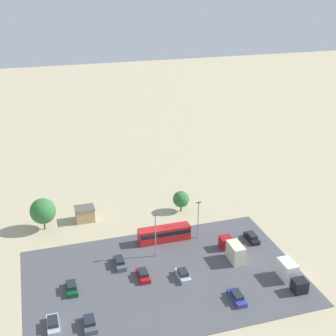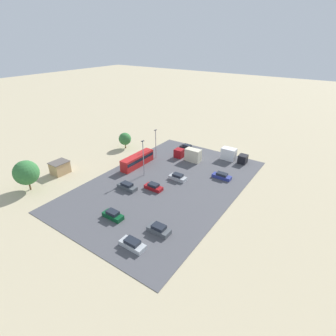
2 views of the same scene
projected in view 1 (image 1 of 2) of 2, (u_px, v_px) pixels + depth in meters
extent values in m
plane|color=tan|center=(149.00, 246.00, 94.26)|extent=(400.00, 400.00, 0.00)
cube|color=#4C4C51|center=(164.00, 277.00, 84.66)|extent=(49.45, 31.92, 0.08)
cube|color=tan|center=(85.00, 214.00, 103.34)|extent=(4.04, 3.39, 3.04)
cube|color=#59514C|center=(84.00, 208.00, 102.72)|extent=(4.28, 3.63, 0.12)
cube|color=red|center=(164.00, 234.00, 95.46)|extent=(10.75, 2.48, 3.08)
cube|color=black|center=(164.00, 232.00, 95.24)|extent=(10.32, 2.52, 0.86)
cube|color=#0C4723|center=(72.00, 289.00, 80.87)|extent=(1.77, 4.28, 0.90)
cube|color=#1E232D|center=(71.00, 285.00, 80.56)|extent=(1.49, 2.39, 0.66)
cube|color=#4C5156|center=(90.00, 324.00, 72.82)|extent=(1.97, 4.24, 0.87)
cube|color=#1E232D|center=(89.00, 320.00, 72.53)|extent=(1.66, 2.38, 0.64)
cube|color=navy|center=(237.00, 298.00, 78.65)|extent=(1.76, 4.65, 0.82)
cube|color=#1E232D|center=(237.00, 294.00, 78.37)|extent=(1.48, 2.60, 0.60)
cube|color=#ADB2B7|center=(53.00, 325.00, 72.60)|extent=(1.89, 4.55, 0.85)
cube|color=#1E232D|center=(53.00, 322.00, 72.31)|extent=(1.59, 2.55, 0.62)
cube|color=#4C5156|center=(120.00, 263.00, 87.84)|extent=(1.78, 4.78, 0.88)
cube|color=#1E232D|center=(119.00, 260.00, 87.54)|extent=(1.50, 2.68, 0.65)
cube|color=#ADB2B7|center=(183.00, 276.00, 84.28)|extent=(1.83, 4.29, 0.88)
cube|color=#1E232D|center=(183.00, 272.00, 83.98)|extent=(1.53, 2.40, 0.65)
cube|color=maroon|center=(143.00, 276.00, 84.30)|extent=(1.82, 4.28, 0.84)
cube|color=#1E232D|center=(143.00, 272.00, 84.02)|extent=(1.53, 2.40, 0.62)
cube|color=black|center=(252.00, 238.00, 95.96)|extent=(1.72, 4.50, 0.90)
cube|color=#1E232D|center=(252.00, 235.00, 95.65)|extent=(1.45, 2.52, 0.66)
cube|color=black|center=(299.00, 286.00, 80.44)|extent=(2.43, 2.21, 2.33)
cube|color=white|center=(287.00, 270.00, 83.91)|extent=(2.43, 3.93, 3.32)
cube|color=maroon|center=(226.00, 243.00, 93.02)|extent=(2.31, 2.40, 2.45)
cube|color=beige|center=(236.00, 253.00, 88.82)|extent=(2.31, 4.27, 3.50)
cylinder|color=brown|center=(181.00, 208.00, 107.63)|extent=(0.36, 0.36, 1.62)
sphere|color=#337038|center=(181.00, 199.00, 106.75)|extent=(3.78, 3.78, 3.78)
cylinder|color=brown|center=(44.00, 224.00, 100.00)|extent=(0.36, 0.36, 2.30)
sphere|color=#337038|center=(43.00, 211.00, 98.74)|extent=(5.49, 5.49, 5.49)
cylinder|color=gray|center=(156.00, 236.00, 89.18)|extent=(0.20, 0.20, 8.88)
cube|color=#4C4C51|center=(155.00, 215.00, 87.37)|extent=(0.90, 0.28, 0.20)
cylinder|color=gray|center=(198.00, 221.00, 95.50)|extent=(0.20, 0.20, 8.03)
cube|color=#4C4C51|center=(199.00, 202.00, 93.85)|extent=(0.90, 0.28, 0.20)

